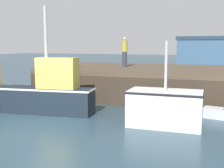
{
  "coord_description": "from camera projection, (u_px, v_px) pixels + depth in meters",
  "views": [
    {
      "loc": [
        6.2,
        -9.55,
        3.05
      ],
      "look_at": [
        1.13,
        4.52,
        1.03
      ],
      "focal_mm": 46.77,
      "sensor_mm": 36.0,
      "label": 1
    }
  ],
  "objects": [
    {
      "name": "fishing_boat_near_right",
      "position": [
        50.0,
        92.0,
        12.94
      ],
      "size": [
        4.3,
        1.54,
        4.7
      ],
      "color": "#19232D",
      "rests_on": "ground"
    },
    {
      "name": "fishing_boat_mid",
      "position": [
        165.0,
        107.0,
        10.93
      ],
      "size": [
        2.79,
        1.5,
        3.18
      ],
      "color": "silver",
      "rests_on": "ground"
    },
    {
      "name": "warehouse",
      "position": [
        209.0,
        51.0,
        43.03
      ],
      "size": [
        9.1,
        5.98,
        4.24
      ],
      "color": "#385675",
      "rests_on": "ground"
    },
    {
      "name": "dockworker",
      "position": [
        125.0,
        52.0,
        17.62
      ],
      "size": [
        0.34,
        0.34,
        1.8
      ],
      "color": "#2D3342",
      "rests_on": "pier"
    },
    {
      "name": "ground",
      "position": [
        46.0,
        124.0,
        11.4
      ],
      "size": [
        120.0,
        160.0,
        0.1
      ],
      "color": "#2D4756"
    },
    {
      "name": "pier",
      "position": [
        158.0,
        74.0,
        16.57
      ],
      "size": [
        13.2,
        6.85,
        1.71
      ],
      "color": "brown",
      "rests_on": "ground"
    }
  ]
}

